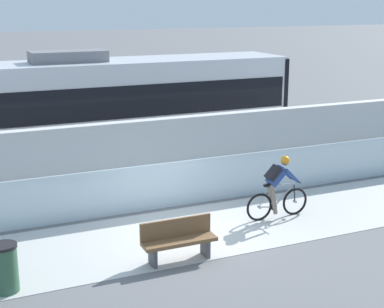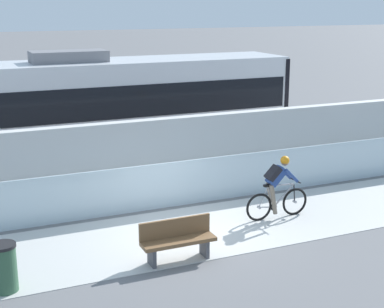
{
  "view_description": "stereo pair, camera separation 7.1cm",
  "coord_description": "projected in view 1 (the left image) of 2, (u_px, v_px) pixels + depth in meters",
  "views": [
    {
      "loc": [
        -5.12,
        -11.77,
        5.32
      ],
      "look_at": [
        1.13,
        2.35,
        1.25
      ],
      "focal_mm": 54.18,
      "sensor_mm": 36.0,
      "label": 1
    },
    {
      "loc": [
        -5.05,
        -11.8,
        5.32
      ],
      "look_at": [
        1.13,
        2.35,
        1.25
      ],
      "focal_mm": 54.18,
      "sensor_mm": 36.0,
      "label": 2
    }
  ],
  "objects": [
    {
      "name": "tram_rail_near",
      "position": [
        115.0,
        167.0,
        19.18
      ],
      "size": [
        32.0,
        0.08,
        0.01
      ],
      "primitive_type": "cube",
      "color": "#595654",
      "rests_on": "ground"
    },
    {
      "name": "tram_rail_far",
      "position": [
        103.0,
        157.0,
        20.45
      ],
      "size": [
        32.0,
        0.08,
        0.01
      ],
      "primitive_type": "cube",
      "color": "#595654",
      "rests_on": "ground"
    },
    {
      "name": "tram",
      "position": [
        129.0,
        106.0,
        19.64
      ],
      "size": [
        11.06,
        2.54,
        3.81
      ],
      "color": "silver",
      "rests_on": "ground"
    },
    {
      "name": "bike_path_deck",
      "position": [
        188.0,
        232.0,
        13.76
      ],
      "size": [
        32.0,
        3.2,
        0.01
      ],
      "primitive_type": "cube",
      "color": "beige",
      "rests_on": "ground"
    },
    {
      "name": "ground_plane",
      "position": [
        188.0,
        233.0,
        13.76
      ],
      "size": [
        200.0,
        200.0,
        0.0
      ],
      "primitive_type": "plane",
      "color": "slate"
    },
    {
      "name": "cyclist_on_bike",
      "position": [
        278.0,
        188.0,
        14.52
      ],
      "size": [
        1.77,
        0.58,
        1.61
      ],
      "color": "black",
      "rests_on": "ground"
    },
    {
      "name": "trash_bin",
      "position": [
        5.0,
        268.0,
        10.85
      ],
      "size": [
        0.51,
        0.51,
        0.96
      ],
      "color": "#33593F",
      "rests_on": "ground"
    },
    {
      "name": "concrete_barrier_wall",
      "position": [
        138.0,
        155.0,
        16.73
      ],
      "size": [
        32.0,
        0.36,
        2.04
      ],
      "primitive_type": "cube",
      "color": "silver",
      "rests_on": "ground"
    },
    {
      "name": "glass_parapet",
      "position": [
        160.0,
        186.0,
        15.24
      ],
      "size": [
        32.0,
        0.05,
        1.23
      ],
      "primitive_type": "cube",
      "color": "silver",
      "rests_on": "ground"
    },
    {
      "name": "bench",
      "position": [
        178.0,
        239.0,
        12.2
      ],
      "size": [
        1.6,
        0.45,
        0.89
      ],
      "color": "brown",
      "rests_on": "ground"
    }
  ]
}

